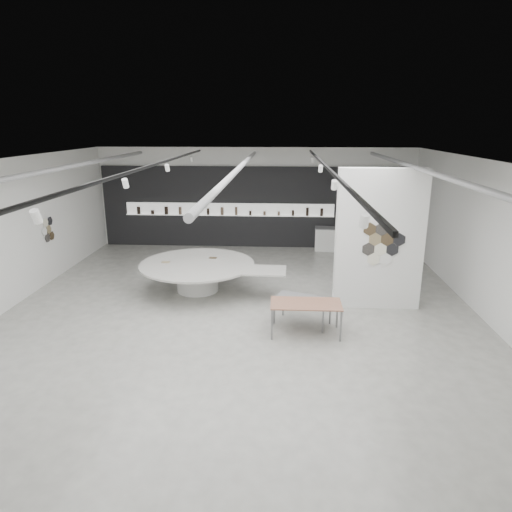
# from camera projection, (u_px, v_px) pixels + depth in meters

# --- Properties ---
(room) EXTENTS (12.02, 14.02, 3.82)m
(room) POSITION_uv_depth(u_px,v_px,m) (234.00, 237.00, 10.70)
(room) COLOR #A5A49B
(room) RESTS_ON ground
(back_wall_display) EXTENTS (11.80, 0.27, 3.10)m
(back_wall_display) POSITION_uv_depth(u_px,v_px,m) (253.00, 208.00, 17.50)
(back_wall_display) COLOR black
(back_wall_display) RESTS_ON ground
(partition_column) EXTENTS (2.20, 0.38, 3.60)m
(partition_column) POSITION_uv_depth(u_px,v_px,m) (379.00, 240.00, 11.54)
(partition_column) COLOR white
(partition_column) RESTS_ON ground
(display_island) EXTENTS (4.20, 3.34, 0.83)m
(display_island) POSITION_uv_depth(u_px,v_px,m) (200.00, 273.00, 13.00)
(display_island) COLOR white
(display_island) RESTS_ON ground
(sample_table_wood) EXTENTS (1.59, 0.80, 0.75)m
(sample_table_wood) POSITION_uv_depth(u_px,v_px,m) (306.00, 305.00, 10.27)
(sample_table_wood) COLOR #92614B
(sample_table_wood) RESTS_ON ground
(sample_table_stone) EXTENTS (1.43, 1.08, 0.66)m
(sample_table_stone) POSITION_uv_depth(u_px,v_px,m) (303.00, 300.00, 10.80)
(sample_table_stone) COLOR slate
(sample_table_stone) RESTS_ON ground
(kitchen_counter) EXTENTS (1.59, 0.75, 1.21)m
(kitchen_counter) POSITION_uv_depth(u_px,v_px,m) (335.00, 239.00, 17.23)
(kitchen_counter) COLOR white
(kitchen_counter) RESTS_ON ground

